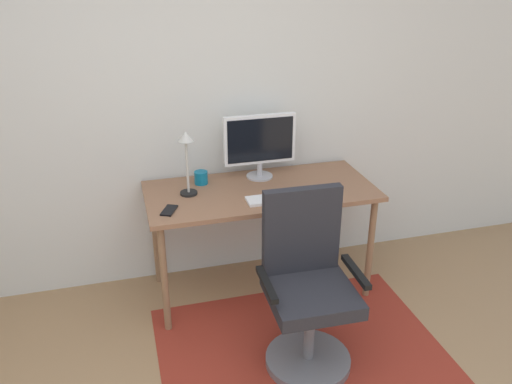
{
  "coord_description": "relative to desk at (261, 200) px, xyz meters",
  "views": [
    {
      "loc": [
        -0.37,
        -1.19,
        2.15
      ],
      "look_at": [
        0.39,
        1.54,
        0.86
      ],
      "focal_mm": 36.83,
      "sensor_mm": 36.0,
      "label": 1
    }
  ],
  "objects": [
    {
      "name": "desk",
      "position": [
        0.0,
        0.0,
        0.0
      ],
      "size": [
        1.48,
        0.68,
        0.76
      ],
      "color": "#8A5F43",
      "rests_on": "ground"
    },
    {
      "name": "office_chair",
      "position": [
        0.06,
        -0.74,
        -0.25
      ],
      "size": [
        0.55,
        0.49,
        1.02
      ],
      "rotation": [
        0.0,
        0.0,
        -0.03
      ],
      "color": "slate",
      "rests_on": "ground"
    },
    {
      "name": "monitor",
      "position": [
        0.05,
        0.2,
        0.33
      ],
      "size": [
        0.49,
        0.18,
        0.44
      ],
      "color": "#B2B2B7",
      "rests_on": "desk"
    },
    {
      "name": "computer_mouse",
      "position": [
        0.43,
        -0.14,
        0.09
      ],
      "size": [
        0.06,
        0.1,
        0.03
      ],
      "primitive_type": "ellipsoid",
      "color": "black",
      "rests_on": "desk"
    },
    {
      "name": "area_rug",
      "position": [
        0.06,
        -0.7,
        -0.69
      ],
      "size": [
        1.66,
        1.27,
        0.01
      ],
      "primitive_type": "cube",
      "color": "maroon",
      "rests_on": "ground"
    },
    {
      "name": "wall_back",
      "position": [
        -0.49,
        0.41,
        0.61
      ],
      "size": [
        6.0,
        0.1,
        2.6
      ],
      "primitive_type": "cube",
      "color": "silver",
      "rests_on": "ground"
    },
    {
      "name": "keyboard",
      "position": [
        0.08,
        -0.18,
        0.08
      ],
      "size": [
        0.43,
        0.13,
        0.02
      ],
      "primitive_type": "cube",
      "color": "white",
      "rests_on": "desk"
    },
    {
      "name": "coffee_cup",
      "position": [
        -0.36,
        0.19,
        0.12
      ],
      "size": [
        0.09,
        0.09,
        0.09
      ],
      "primitive_type": "cylinder",
      "color": "#106B90",
      "rests_on": "desk"
    },
    {
      "name": "cell_phone",
      "position": [
        -0.61,
        -0.17,
        0.08
      ],
      "size": [
        0.12,
        0.16,
        0.01
      ],
      "primitive_type": "cube",
      "rotation": [
        0.0,
        0.0,
        -0.45
      ],
      "color": "black",
      "rests_on": "desk"
    },
    {
      "name": "desk_lamp",
      "position": [
        -0.46,
        0.05,
        0.36
      ],
      "size": [
        0.11,
        0.11,
        0.42
      ],
      "color": "black",
      "rests_on": "desk"
    }
  ]
}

